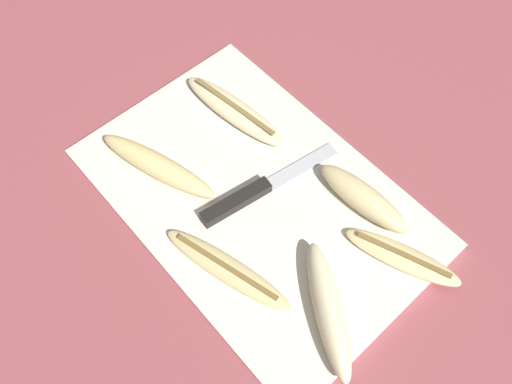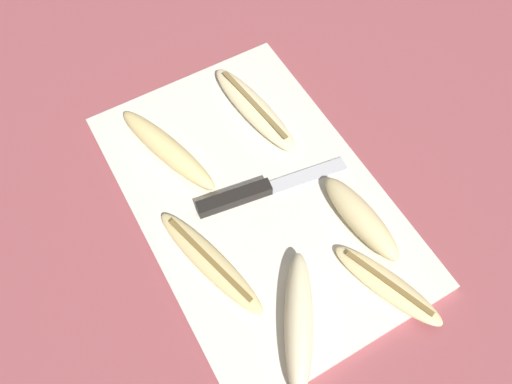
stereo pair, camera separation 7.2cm
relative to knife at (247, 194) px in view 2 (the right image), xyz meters
The scene contains 9 objects.
ground_plane 0.02m from the knife, 70.29° to the left, with size 4.00×4.00×0.00m, color #93474C.
cutting_board 0.02m from the knife, 70.29° to the left, with size 0.51×0.33×0.01m.
knife is the anchor object (origin of this frame).
banana_golden_short 0.14m from the knife, 150.82° to the right, with size 0.20×0.09×0.03m.
banana_pale_long 0.20m from the knife, 10.25° to the right, with size 0.17×0.13×0.04m.
banana_cream_curved 0.15m from the knife, 146.36° to the left, with size 0.21×0.07×0.02m.
banana_spotted_left 0.11m from the knife, 55.23° to the right, with size 0.20×0.09×0.02m.
banana_mellow_near 0.23m from the knife, 23.93° to the left, with size 0.17×0.09×0.02m.
banana_ripe_center 0.16m from the knife, 45.13° to the left, with size 0.15×0.05×0.04m.
Camera 2 is at (0.30, -0.17, 0.65)m, focal length 35.00 mm.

